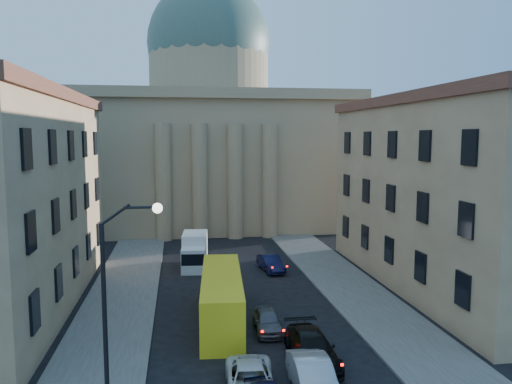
{
  "coord_description": "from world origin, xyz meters",
  "views": [
    {
      "loc": [
        -4.28,
        -13.18,
        11.62
      ],
      "look_at": [
        0.54,
        17.9,
        8.09
      ],
      "focal_mm": 35.0,
      "sensor_mm": 36.0,
      "label": 1
    }
  ],
  "objects_px": {
    "street_lamp": "(117,286)",
    "car_right_near": "(313,378)",
    "box_truck": "(195,252)",
    "city_bus": "(222,296)"
  },
  "relations": [
    {
      "from": "street_lamp",
      "to": "car_right_near",
      "type": "bearing_deg",
      "value": -3.04
    },
    {
      "from": "street_lamp",
      "to": "box_truck",
      "type": "height_order",
      "value": "street_lamp"
    },
    {
      "from": "car_right_near",
      "to": "box_truck",
      "type": "height_order",
      "value": "box_truck"
    },
    {
      "from": "street_lamp",
      "to": "city_bus",
      "type": "relative_size",
      "value": 0.81
    },
    {
      "from": "box_truck",
      "to": "street_lamp",
      "type": "bearing_deg",
      "value": -95.24
    },
    {
      "from": "car_right_near",
      "to": "city_bus",
      "type": "distance_m",
      "value": 10.18
    },
    {
      "from": "car_right_near",
      "to": "box_truck",
      "type": "xyz_separation_m",
      "value": [
        -4.56,
        23.01,
        0.6
      ]
    },
    {
      "from": "car_right_near",
      "to": "city_bus",
      "type": "bearing_deg",
      "value": 110.3
    },
    {
      "from": "box_truck",
      "to": "city_bus",
      "type": "bearing_deg",
      "value": -79.94
    },
    {
      "from": "car_right_near",
      "to": "box_truck",
      "type": "bearing_deg",
      "value": 102.52
    }
  ]
}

